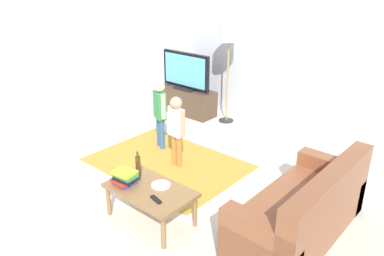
{
  "coord_description": "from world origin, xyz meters",
  "views": [
    {
      "loc": [
        3.23,
        -3.11,
        2.71
      ],
      "look_at": [
        0.0,
        0.6,
        0.65
      ],
      "focal_mm": 36.27,
      "sensor_mm": 36.0,
      "label": 1
    }
  ],
  "objects": [
    {
      "name": "floor_lamp",
      "position": [
        -0.76,
        2.45,
        1.54
      ],
      "size": [
        0.36,
        0.36,
        1.78
      ],
      "color": "#262626",
      "rests_on": "ground"
    },
    {
      "name": "wall_left",
      "position": [
        -3.0,
        0.0,
        1.35
      ],
      "size": [
        0.12,
        6.0,
        2.7
      ],
      "primitive_type": "cube",
      "color": "silver",
      "rests_on": "ground"
    },
    {
      "name": "plate",
      "position": [
        0.48,
        -0.49,
        0.43
      ],
      "size": [
        0.22,
        0.22,
        0.02
      ],
      "color": "white",
      "rests_on": "coffee_table"
    },
    {
      "name": "couch",
      "position": [
        1.88,
        0.29,
        0.29
      ],
      "size": [
        0.8,
        1.8,
        0.86
      ],
      "color": "brown",
      "rests_on": "ground"
    },
    {
      "name": "area_rug",
      "position": [
        -0.41,
        0.51,
        0.0
      ],
      "size": [
        2.2,
        1.6,
        0.01
      ],
      "primitive_type": "cube",
      "color": "#B28C33",
      "rests_on": "ground"
    },
    {
      "name": "child_near_tv",
      "position": [
        -0.88,
        0.85,
        0.67
      ],
      "size": [
        0.35,
        0.21,
        1.11
      ],
      "color": "#33598C",
      "rests_on": "ground"
    },
    {
      "name": "tv_remote",
      "position": [
        0.65,
        -0.73,
        0.43
      ],
      "size": [
        0.18,
        0.08,
        0.02
      ],
      "primitive_type": "cube",
      "rotation": [
        0.0,
        0.0,
        -0.22
      ],
      "color": "black",
      "rests_on": "coffee_table"
    },
    {
      "name": "tv_stand",
      "position": [
        -1.62,
        2.3,
        0.24
      ],
      "size": [
        1.2,
        0.44,
        0.5
      ],
      "color": "#4C3828",
      "rests_on": "ground"
    },
    {
      "name": "coffee_table",
      "position": [
        0.43,
        -0.61,
        0.37
      ],
      "size": [
        1.0,
        0.6,
        0.42
      ],
      "color": "olive",
      "rests_on": "ground"
    },
    {
      "name": "tv",
      "position": [
        -1.62,
        2.28,
        0.85
      ],
      "size": [
        1.1,
        0.28,
        0.71
      ],
      "color": "black",
      "rests_on": "tv_stand"
    },
    {
      "name": "ground",
      "position": [
        0.0,
        0.0,
        0.0
      ],
      "size": [
        7.8,
        7.8,
        0.0
      ],
      "primitive_type": "plane",
      "color": "beige"
    },
    {
      "name": "bottle",
      "position": [
        0.13,
        -0.51,
        0.56
      ],
      "size": [
        0.06,
        0.06,
        0.32
      ],
      "color": "#4C3319",
      "rests_on": "coffee_table"
    },
    {
      "name": "book_stack",
      "position": [
        0.15,
        -0.73,
        0.5
      ],
      "size": [
        0.29,
        0.24,
        0.16
      ],
      "color": "#334CA5",
      "rests_on": "coffee_table"
    },
    {
      "name": "wall_back",
      "position": [
        0.0,
        3.0,
        1.35
      ],
      "size": [
        6.0,
        0.12,
        2.7
      ],
      "primitive_type": "cube",
      "color": "silver",
      "rests_on": "ground"
    },
    {
      "name": "child_center",
      "position": [
        -0.26,
        0.56,
        0.63
      ],
      "size": [
        0.35,
        0.17,
        1.05
      ],
      "color": "orange",
      "rests_on": "ground"
    }
  ]
}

